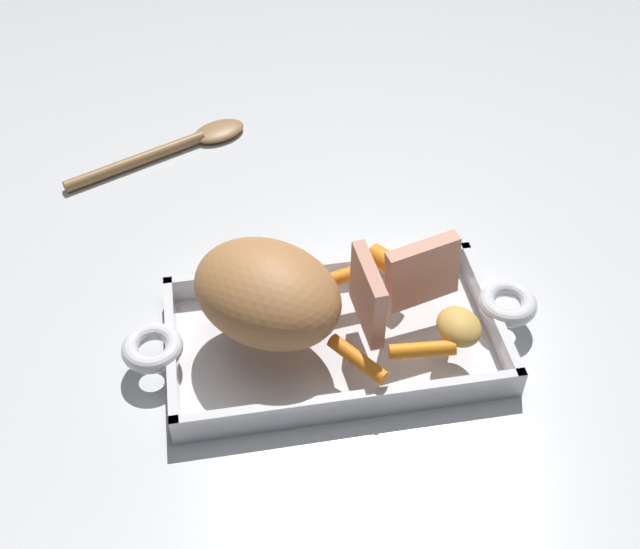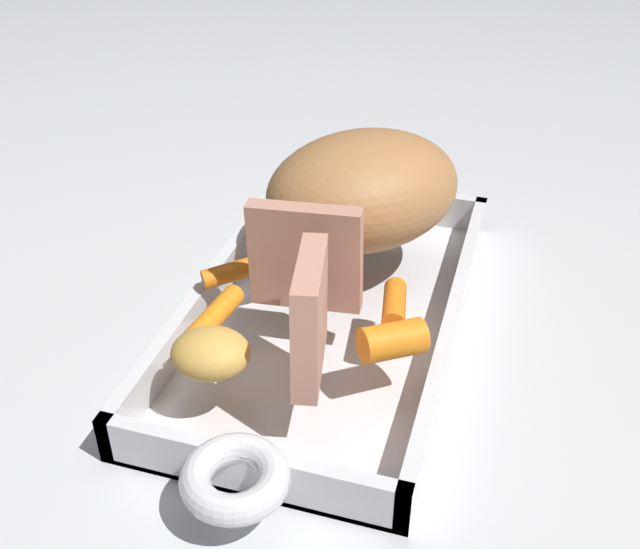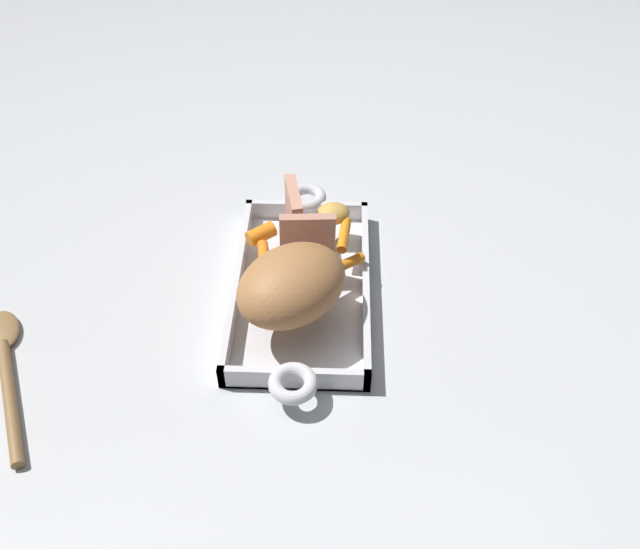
{
  "view_description": "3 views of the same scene",
  "coord_description": "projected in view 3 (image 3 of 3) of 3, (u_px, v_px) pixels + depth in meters",
  "views": [
    {
      "loc": [
        -0.1,
        -0.53,
        0.64
      ],
      "look_at": [
        -0.01,
        0.03,
        0.08
      ],
      "focal_mm": 44.36,
      "sensor_mm": 36.0,
      "label": 1
    },
    {
      "loc": [
        0.45,
        0.13,
        0.37
      ],
      "look_at": [
        0.01,
        -0.0,
        0.05
      ],
      "focal_mm": 43.44,
      "sensor_mm": 36.0,
      "label": 2
    },
    {
      "loc": [
        -0.71,
        -0.05,
        0.72
      ],
      "look_at": [
        -0.03,
        -0.03,
        0.07
      ],
      "focal_mm": 39.16,
      "sensor_mm": 36.0,
      "label": 3
    }
  ],
  "objects": [
    {
      "name": "roasting_dish",
      "position": [
        301.0,
        287.0,
        1.0
      ],
      "size": [
        0.43,
        0.19,
        0.04
      ],
      "color": "silver",
      "rests_on": "ground_plane"
    },
    {
      "name": "roast_slice_thick",
      "position": [
        307.0,
        238.0,
        0.98
      ],
      "size": [
        0.02,
        0.08,
        0.08
      ],
      "primitive_type": "cube",
      "rotation": [
        -0.02,
        0.0,
        3.23
      ],
      "color": "tan",
      "rests_on": "roasting_dish"
    },
    {
      "name": "roast_slice_outer",
      "position": [
        294.0,
        211.0,
        1.02
      ],
      "size": [
        0.08,
        0.03,
        0.08
      ],
      "primitive_type": "cube",
      "rotation": [
        0.08,
        0.0,
        4.92
      ],
      "color": "tan",
      "rests_on": "roasting_dish"
    },
    {
      "name": "baby_carrot_northeast",
      "position": [
        344.0,
        265.0,
        0.99
      ],
      "size": [
        0.05,
        0.06,
        0.02
      ],
      "primitive_type": "cylinder",
      "rotation": [
        1.49,
        0.0,
        3.82
      ],
      "color": "orange",
      "rests_on": "roasting_dish"
    },
    {
      "name": "potato_golden_large",
      "position": [
        333.0,
        213.0,
        1.06
      ],
      "size": [
        0.05,
        0.06,
        0.03
      ],
      "primitive_type": "ellipsoid",
      "rotation": [
        0.0,
        0.0,
        4.92
      ],
      "color": "gold",
      "rests_on": "roasting_dish"
    },
    {
      "name": "serving_spoon",
      "position": [
        5.0,
        364.0,
        0.91
      ],
      "size": [
        0.25,
        0.14,
        0.02
      ],
      "rotation": [
        0.0,
        0.0,
        0.43
      ],
      "color": "olive",
      "rests_on": "ground_plane"
    },
    {
      "name": "baby_carrot_center_left",
      "position": [
        261.0,
        234.0,
        1.03
      ],
      "size": [
        0.04,
        0.05,
        0.03
      ],
      "primitive_type": "cylinder",
      "rotation": [
        1.52,
        0.0,
        0.64
      ],
      "color": "orange",
      "rests_on": "roasting_dish"
    },
    {
      "name": "baby_carrot_short",
      "position": [
        264.0,
        256.0,
        1.0
      ],
      "size": [
        0.05,
        0.02,
        0.02
      ],
      "primitive_type": "cylinder",
      "rotation": [
        1.66,
        0.0,
        4.89
      ],
      "color": "orange",
      "rests_on": "roasting_dish"
    },
    {
      "name": "ground_plane",
      "position": [
        302.0,
        293.0,
        1.01
      ],
      "size": [
        2.25,
        2.25,
        0.0
      ],
      "primitive_type": "plane",
      "color": "silver"
    },
    {
      "name": "pork_roast",
      "position": [
        292.0,
        285.0,
        0.91
      ],
      "size": [
        0.2,
        0.2,
        0.09
      ],
      "primitive_type": "ellipsoid",
      "rotation": [
        0.0,
        0.0,
        2.37
      ],
      "color": "#AB7141",
      "rests_on": "roasting_dish"
    },
    {
      "name": "baby_carrot_long",
      "position": [
        344.0,
        235.0,
        1.03
      ],
      "size": [
        0.07,
        0.02,
        0.02
      ],
      "primitive_type": "cylinder",
      "rotation": [
        1.54,
        0.0,
        1.47
      ],
      "color": "orange",
      "rests_on": "roasting_dish"
    }
  ]
}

